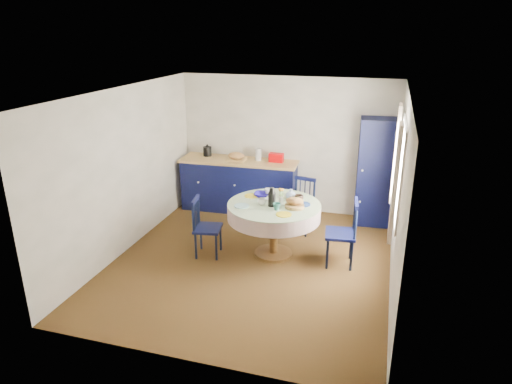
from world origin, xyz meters
TOP-DOWN VIEW (x-y plane):
  - floor at (0.00, 0.00)m, footprint 4.50×4.50m
  - ceiling at (0.00, 0.00)m, footprint 4.50×4.50m
  - wall_back at (0.00, 2.25)m, footprint 4.00×0.02m
  - wall_left at (-2.00, 0.00)m, footprint 0.02×4.50m
  - wall_right at (2.00, 0.00)m, footprint 0.02×4.50m
  - window at (1.95, 0.30)m, footprint 0.10×1.74m
  - kitchen_counter at (-0.83, 1.96)m, footprint 2.22×0.77m
  - pantry_cabinet at (1.66, 2.00)m, footprint 0.70×0.52m
  - dining_table at (0.27, 0.30)m, footprint 1.39×1.39m
  - chair_left at (-0.74, 0.03)m, footprint 0.45×0.47m
  - chair_far at (0.49, 1.31)m, footprint 0.48×0.46m
  - chair_right at (1.30, 0.31)m, footprint 0.48×0.49m
  - mug_a at (0.09, 0.22)m, footprint 0.12×0.12m
  - mug_b at (0.35, 0.08)m, footprint 0.11×0.11m
  - mug_c at (0.60, 0.50)m, footprint 0.13×0.13m
  - mug_d at (0.07, 0.66)m, footprint 0.11×0.11m
  - cobalt_bowl at (0.01, 0.55)m, footprint 0.25×0.25m

SIDE VIEW (x-z plane):
  - floor at x=0.00m, z-range 0.00..0.00m
  - chair_left at x=-0.74m, z-range 0.01..0.92m
  - chair_far at x=0.49m, z-range 0.01..0.93m
  - kitchen_counter at x=-0.83m, z-range -0.11..1.11m
  - chair_right at x=1.30m, z-range 0.01..1.01m
  - dining_table at x=0.27m, z-range 0.15..1.28m
  - cobalt_bowl at x=0.01m, z-range 0.84..0.90m
  - mug_a at x=0.09m, z-range 0.84..0.94m
  - mug_d at x=0.07m, z-range 0.84..0.94m
  - mug_b at x=0.35m, z-range 0.84..0.94m
  - mug_c at x=0.60m, z-range 0.84..0.95m
  - pantry_cabinet at x=1.66m, z-range 0.00..1.88m
  - wall_back at x=0.00m, z-range 0.00..2.50m
  - wall_left at x=-2.00m, z-range 0.00..2.50m
  - wall_right at x=2.00m, z-range 0.00..2.50m
  - window at x=1.95m, z-range 0.80..2.25m
  - ceiling at x=0.00m, z-range 2.50..2.50m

